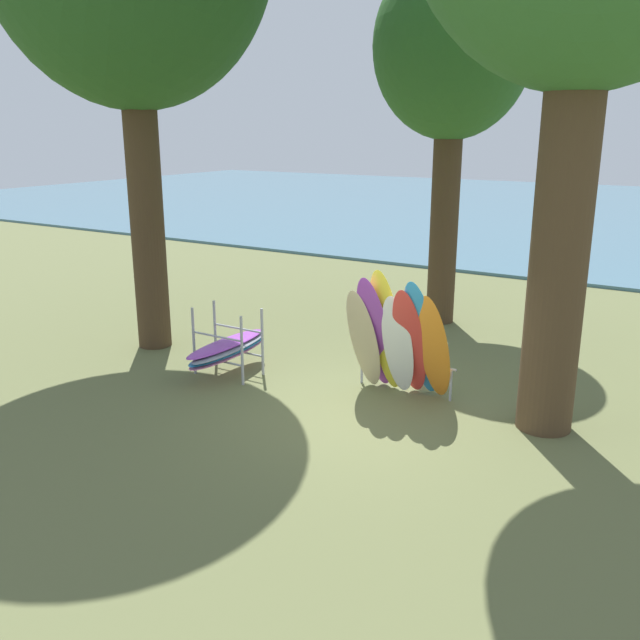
{
  "coord_description": "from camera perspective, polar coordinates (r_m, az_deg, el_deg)",
  "views": [
    {
      "loc": [
        4.69,
        -8.88,
        4.38
      ],
      "look_at": [
        -1.29,
        0.95,
        1.1
      ],
      "focal_mm": 38.28,
      "sensor_mm": 36.0,
      "label": 1
    }
  ],
  "objects": [
    {
      "name": "ground_plane",
      "position": [
        10.96,
        3.21,
        -7.68
      ],
      "size": [
        80.0,
        80.0,
        0.0
      ],
      "primitive_type": "plane",
      "color": "#60663D"
    },
    {
      "name": "lake_water",
      "position": [
        38.54,
        24.37,
        8.05
      ],
      "size": [
        80.0,
        36.0,
        0.1
      ],
      "primitive_type": "cube",
      "color": "#477084",
      "rests_on": "ground"
    },
    {
      "name": "leaning_board_pile",
      "position": [
        11.23,
        6.54,
        -1.69
      ],
      "size": [
        1.81,
        1.13,
        2.25
      ],
      "color": "#C6B289",
      "rests_on": "ground"
    },
    {
      "name": "tree_mid_behind",
      "position": [
        15.61,
        11.03,
        21.08
      ],
      "size": [
        3.37,
        3.37,
        7.95
      ],
      "color": "#42301E",
      "rests_on": "ground"
    },
    {
      "name": "board_storage_rack",
      "position": [
        12.5,
        -7.69,
        -2.35
      ],
      "size": [
        1.15,
        2.12,
        1.25
      ],
      "color": "#9EA0A5",
      "rests_on": "ground"
    }
  ]
}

